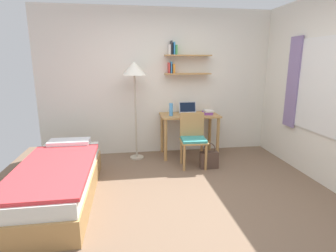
# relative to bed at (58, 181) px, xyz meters

# --- Properties ---
(ground_plane) EXTENTS (5.28, 5.28, 0.00)m
(ground_plane) POSITION_rel_bed_xyz_m (1.53, -0.36, -0.24)
(ground_plane) COLOR brown
(wall_back) EXTENTS (4.40, 0.27, 2.60)m
(wall_back) POSITION_rel_bed_xyz_m (1.54, 1.66, 1.07)
(wall_back) COLOR silver
(wall_back) RESTS_ON ground_plane
(bed) EXTENTS (0.85, 2.01, 0.54)m
(bed) POSITION_rel_bed_xyz_m (0.00, 0.00, 0.00)
(bed) COLOR #B2844C
(bed) RESTS_ON ground_plane
(desk) EXTENTS (1.02, 0.57, 0.76)m
(desk) POSITION_rel_bed_xyz_m (1.97, 1.34, 0.38)
(desk) COLOR #B2844C
(desk) RESTS_ON ground_plane
(desk_chair) EXTENTS (0.44, 0.41, 0.87)m
(desk_chair) POSITION_rel_bed_xyz_m (1.91, 0.83, 0.24)
(desk_chair) COLOR #B2844C
(desk_chair) RESTS_ON ground_plane
(standing_lamp) EXTENTS (0.41, 0.41, 1.68)m
(standing_lamp) POSITION_rel_bed_xyz_m (1.01, 1.32, 1.24)
(standing_lamp) COLOR #B2A893
(standing_lamp) RESTS_ON ground_plane
(laptop) EXTENTS (0.32, 0.22, 0.21)m
(laptop) POSITION_rel_bed_xyz_m (1.96, 1.44, 0.58)
(laptop) COLOR #B7BABF
(laptop) RESTS_ON desk
(water_bottle) EXTENTS (0.07, 0.07, 0.22)m
(water_bottle) POSITION_rel_bed_xyz_m (1.62, 1.27, 0.63)
(water_bottle) COLOR #4C99DB
(water_bottle) RESTS_ON desk
(book_stack) EXTENTS (0.16, 0.22, 0.08)m
(book_stack) POSITION_rel_bed_xyz_m (2.29, 1.30, 0.56)
(book_stack) COLOR purple
(book_stack) RESTS_ON desk
(handbag) EXTENTS (0.29, 0.13, 0.42)m
(handbag) POSITION_rel_bed_xyz_m (2.15, 0.68, -0.09)
(handbag) COLOR #4C382D
(handbag) RESTS_ON ground_plane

